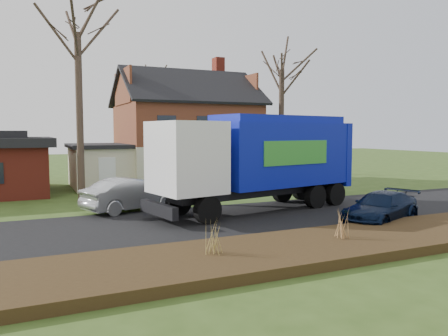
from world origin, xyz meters
name	(u,v)px	position (x,y,z in m)	size (l,w,h in m)	color
ground	(253,218)	(0.00, 0.00, 0.00)	(120.00, 120.00, 0.00)	#314A18
road	(253,218)	(0.00, 0.00, 0.01)	(80.00, 7.00, 0.02)	black
mulch_verge	(334,244)	(0.00, -5.30, 0.15)	(80.00, 3.50, 0.30)	black
main_house	(180,126)	(1.49, 13.91, 4.03)	(12.95, 8.95, 9.26)	beige
garbage_truck	(261,156)	(1.25, 1.58, 2.53)	(10.56, 4.69, 4.38)	black
silver_sedan	(133,194)	(-4.18, 3.97, 0.76)	(1.62, 4.64, 1.53)	#A3A7AB
navy_wagon	(381,208)	(4.16, -2.95, 0.62)	(1.73, 4.25, 1.23)	black
tree_front_west	(77,7)	(-6.01, 7.92, 9.98)	(4.08, 4.08, 12.11)	#433228
tree_front_east	(282,51)	(7.54, 9.97, 9.16)	(4.06, 4.06, 11.27)	#3A2D23
tree_back	(149,77)	(1.84, 23.44, 8.64)	(3.27, 3.27, 10.37)	#3B2E23
grass_clump_west	(212,238)	(-4.08, -5.20, 0.75)	(0.34, 0.28, 0.90)	olive
grass_clump_mid	(341,224)	(0.31, -5.24, 0.76)	(0.33, 0.27, 0.93)	#AA7D4B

